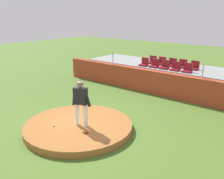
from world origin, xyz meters
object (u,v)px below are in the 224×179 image
Objects in this scene: pitcher at (81,100)px; stadium_chair_9 at (194,67)px; baseball at (53,125)px; stadium_chair_2 at (165,66)px; stadium_chair_1 at (155,65)px; stadium_chair_3 at (176,68)px; stadium_chair_8 at (182,65)px; stadium_chair_6 at (162,62)px; stadium_chair_0 at (144,63)px; stadium_chair_7 at (172,64)px; fielding_glove at (85,131)px; stadium_chair_4 at (188,69)px; stadium_chair_5 at (152,61)px.

stadium_chair_9 is at bearing 61.06° from pitcher.
baseball is 0.15× the size of stadium_chair_2.
stadium_chair_3 is at bearing 179.83° from stadium_chair_1.
stadium_chair_6 is at bearing 0.34° from stadium_chair_8.
stadium_chair_7 is at bearing -147.71° from stadium_chair_0.
stadium_chair_7 is (0.72, 0.87, 0.00)m from stadium_chair_1.
stadium_chair_8 is 0.75m from stadium_chair_9.
stadium_chair_3 is at bearing 65.97° from pitcher.
pitcher is 1.18m from fielding_glove.
stadium_chair_1 and stadium_chair_9 have the same top height.
pitcher is at bearing 97.36° from stadium_chair_1.
stadium_chair_4 and stadium_chair_9 have the same top height.
stadium_chair_4 is at bearing -68.87° from fielding_glove.
stadium_chair_2 is at bearing 71.70° from pitcher.
stadium_chair_7 is (1.41, -0.02, 0.00)m from stadium_chair_5.
stadium_chair_3 is 0.71m from stadium_chair_4.
stadium_chair_9 reaches higher than baseball.
baseball is at bearing 91.00° from stadium_chair_6.
stadium_chair_8 is (0.69, 0.90, 0.00)m from stadium_chair_2.
pitcher is 3.60× the size of stadium_chair_3.
fielding_glove is 8.42m from stadium_chair_6.
stadium_chair_1 is (-1.45, 7.34, 1.12)m from fielding_glove.
stadium_chair_6 is at bearing 91.00° from baseball.
fielding_glove is at bearing 90.58° from stadium_chair_8.
stadium_chair_4 is 1.00× the size of stadium_chair_6.
pitcher is 3.60× the size of stadium_chair_4.
stadium_chair_0 is 2.28m from stadium_chair_8.
stadium_chair_5 is at bearing -91.55° from stadium_chair_0.
fielding_glove is (0.54, -0.34, -0.99)m from pitcher.
stadium_chair_9 is (0.75, -0.03, 0.00)m from stadium_chair_8.
stadium_chair_2 is at bearing 146.73° from stadium_chair_5.
baseball is at bearing 95.49° from stadium_chair_5.
stadium_chair_0 is 1.00× the size of stadium_chair_7.
stadium_chair_9 is at bearing -68.57° from fielding_glove.
stadium_chair_3 and stadium_chair_8 have the same top height.
stadium_chair_3 and stadium_chair_7 have the same top height.
stadium_chair_2 is 1.00× the size of stadium_chair_9.
stadium_chair_0 is at bearing 0.97° from stadium_chair_3.
stadium_chair_2 is at bearing 87.10° from stadium_chair_7.
stadium_chair_4 is (2.80, 0.03, 0.00)m from stadium_chair_0.
stadium_chair_1 is at bearing 22.21° from stadium_chair_9.
stadium_chair_5 reaches higher than baseball.
stadium_chair_1 is at bearing 50.27° from stadium_chair_7.
stadium_chair_6 is (0.70, 0.92, 0.00)m from stadium_chair_0.
stadium_chair_7 is (-0.66, 0.87, 0.00)m from stadium_chair_3.
stadium_chair_4 is at bearing 162.05° from stadium_chair_5.
stadium_chair_0 and stadium_chair_9 have the same top height.
baseball is 0.25× the size of fielding_glove.
stadium_chair_4 is at bearing -179.47° from stadium_chair_0.
pitcher is 7.93m from stadium_chair_6.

